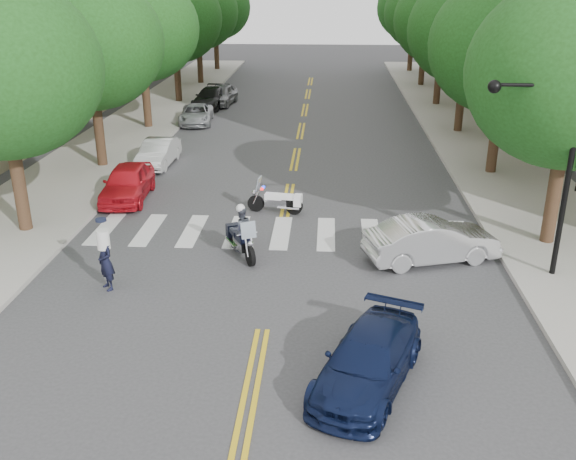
# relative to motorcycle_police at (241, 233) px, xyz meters

# --- Properties ---
(ground) EXTENTS (140.00, 140.00, 0.00)m
(ground) POSITION_rel_motorcycle_police_xyz_m (1.13, -4.55, -0.78)
(ground) COLOR #38383A
(ground) RESTS_ON ground
(sidewalk_left) EXTENTS (5.00, 60.00, 0.15)m
(sidewalk_left) POSITION_rel_motorcycle_police_xyz_m (-8.37, 17.45, -0.70)
(sidewalk_left) COLOR #9E9991
(sidewalk_left) RESTS_ON ground
(sidewalk_right) EXTENTS (5.00, 60.00, 0.15)m
(sidewalk_right) POSITION_rel_motorcycle_police_xyz_m (10.63, 17.45, -0.70)
(sidewalk_right) COLOR #9E9991
(sidewalk_right) RESTS_ON ground
(tree_l_0) EXTENTS (6.40, 6.40, 8.45)m
(tree_l_0) POSITION_rel_motorcycle_police_xyz_m (-7.67, 1.45, 4.78)
(tree_l_0) COLOR #382316
(tree_l_0) RESTS_ON ground
(tree_l_1) EXTENTS (6.40, 6.40, 8.45)m
(tree_l_1) POSITION_rel_motorcycle_police_xyz_m (-7.67, 9.45, 4.78)
(tree_l_1) COLOR #382316
(tree_l_1) RESTS_ON ground
(tree_l_2) EXTENTS (6.40, 6.40, 8.45)m
(tree_l_2) POSITION_rel_motorcycle_police_xyz_m (-7.67, 17.45, 4.78)
(tree_l_2) COLOR #382316
(tree_l_2) RESTS_ON ground
(tree_l_3) EXTENTS (6.40, 6.40, 8.45)m
(tree_l_3) POSITION_rel_motorcycle_police_xyz_m (-7.67, 25.45, 4.78)
(tree_l_3) COLOR #382316
(tree_l_3) RESTS_ON ground
(tree_l_4) EXTENTS (6.40, 6.40, 8.45)m
(tree_l_4) POSITION_rel_motorcycle_police_xyz_m (-7.67, 33.45, 4.78)
(tree_l_4) COLOR #382316
(tree_l_4) RESTS_ON ground
(tree_l_5) EXTENTS (6.40, 6.40, 8.45)m
(tree_l_5) POSITION_rel_motorcycle_police_xyz_m (-7.67, 41.45, 4.78)
(tree_l_5) COLOR #382316
(tree_l_5) RESTS_ON ground
(tree_r_0) EXTENTS (6.40, 6.40, 8.45)m
(tree_r_0) POSITION_rel_motorcycle_police_xyz_m (9.93, 1.45, 4.78)
(tree_r_0) COLOR #382316
(tree_r_0) RESTS_ON ground
(tree_r_1) EXTENTS (6.40, 6.40, 8.45)m
(tree_r_1) POSITION_rel_motorcycle_police_xyz_m (9.93, 9.45, 4.78)
(tree_r_1) COLOR #382316
(tree_r_1) RESTS_ON ground
(tree_r_2) EXTENTS (6.40, 6.40, 8.45)m
(tree_r_2) POSITION_rel_motorcycle_police_xyz_m (9.93, 17.45, 4.78)
(tree_r_2) COLOR #382316
(tree_r_2) RESTS_ON ground
(tree_r_3) EXTENTS (6.40, 6.40, 8.45)m
(tree_r_3) POSITION_rel_motorcycle_police_xyz_m (9.93, 25.45, 4.78)
(tree_r_3) COLOR #382316
(tree_r_3) RESTS_ON ground
(tree_r_4) EXTENTS (6.40, 6.40, 8.45)m
(tree_r_4) POSITION_rel_motorcycle_police_xyz_m (9.93, 33.45, 4.78)
(tree_r_4) COLOR #382316
(tree_r_4) RESTS_ON ground
(tree_r_5) EXTENTS (6.40, 6.40, 8.45)m
(tree_r_5) POSITION_rel_motorcycle_police_xyz_m (9.93, 41.45, 4.78)
(tree_r_5) COLOR #382316
(tree_r_5) RESTS_ON ground
(traffic_signal_pole) EXTENTS (2.82, 0.42, 6.00)m
(traffic_signal_pole) POSITION_rel_motorcycle_police_xyz_m (8.85, -1.05, 2.95)
(traffic_signal_pole) COLOR black
(traffic_signal_pole) RESTS_ON ground
(motorcycle_police) EXTENTS (1.19, 2.00, 1.74)m
(motorcycle_police) POSITION_rel_motorcycle_police_xyz_m (0.00, 0.00, 0.00)
(motorcycle_police) COLOR black
(motorcycle_police) RESTS_ON ground
(motorcycle_parked) EXTENTS (2.10, 0.69, 1.36)m
(motorcycle_parked) POSITION_rel_motorcycle_police_xyz_m (0.94, 3.93, -0.30)
(motorcycle_parked) COLOR black
(motorcycle_parked) RESTS_ON ground
(officer_standing) EXTENTS (0.72, 0.74, 1.71)m
(officer_standing) POSITION_rel_motorcycle_police_xyz_m (-3.47, -2.55, 0.08)
(officer_standing) COLOR black
(officer_standing) RESTS_ON ground
(convertible) EXTENTS (4.37, 2.60, 1.36)m
(convertible) POSITION_rel_motorcycle_police_xyz_m (5.93, -0.05, -0.09)
(convertible) COLOR silver
(convertible) RESTS_ON ground
(sedan_blue) EXTENTS (3.02, 4.41, 1.18)m
(sedan_blue) POSITION_rel_motorcycle_police_xyz_m (3.63, -6.67, -0.18)
(sedan_blue) COLOR #0D1637
(sedan_blue) RESTS_ON ground
(parked_car_a) EXTENTS (1.90, 4.16, 1.38)m
(parked_car_a) POSITION_rel_motorcycle_police_xyz_m (-5.17, 5.14, -0.08)
(parked_car_a) COLOR red
(parked_car_a) RESTS_ON ground
(parked_car_b) EXTENTS (1.41, 3.72, 1.21)m
(parked_car_b) POSITION_rel_motorcycle_police_xyz_m (-5.17, 9.95, -0.17)
(parked_car_b) COLOR silver
(parked_car_b) RESTS_ON ground
(parked_car_c) EXTENTS (2.25, 4.16, 1.11)m
(parked_car_c) POSITION_rel_motorcycle_police_xyz_m (-5.17, 18.95, -0.22)
(parked_car_c) COLOR #9DA0A5
(parked_car_c) RESTS_ON ground
(parked_car_d) EXTENTS (2.22, 4.60, 1.29)m
(parked_car_d) POSITION_rel_motorcycle_police_xyz_m (-5.17, 23.95, -0.13)
(parked_car_d) COLOR black
(parked_car_d) RESTS_ON ground
(parked_car_e) EXTENTS (1.99, 4.14, 1.36)m
(parked_car_e) POSITION_rel_motorcycle_police_xyz_m (-4.61, 24.95, -0.09)
(parked_car_e) COLOR gray
(parked_car_e) RESTS_ON ground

